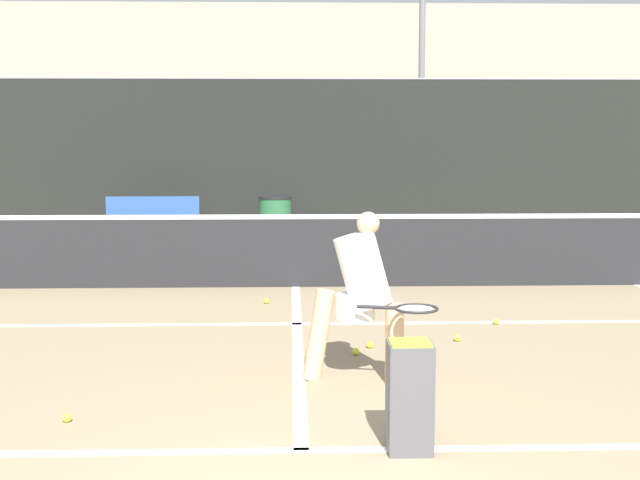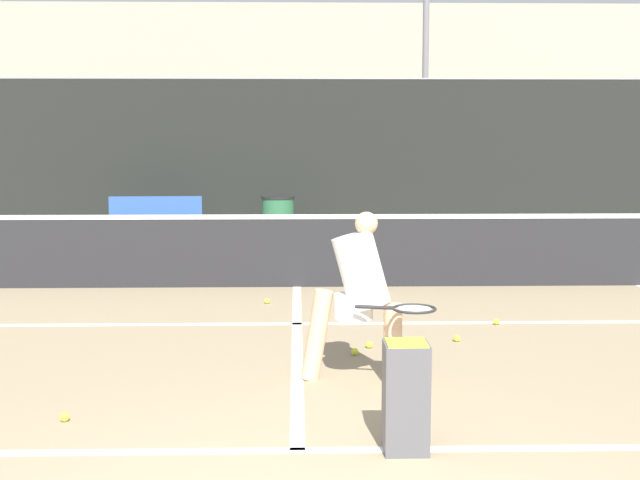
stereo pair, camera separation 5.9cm
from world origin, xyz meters
name	(u,v)px [view 1 (the left image)]	position (x,y,z in m)	size (l,w,h in m)	color
court_baseline_near	(301,450)	(0.00, 1.31, 0.00)	(11.00, 0.10, 0.01)	white
court_service_line	(297,324)	(0.00, 5.05, 0.00)	(8.25, 0.10, 0.01)	white
court_center_mark	(297,340)	(0.00, 4.30, 0.00)	(0.10, 5.98, 0.01)	white
net	(296,248)	(0.00, 7.29, 0.51)	(11.09, 0.09, 1.07)	slate
fence_back	(294,158)	(0.00, 12.80, 1.50)	(24.00, 0.06, 3.01)	black
player_practicing	(361,292)	(0.50, 2.86, 0.74)	(1.09, 0.73, 1.39)	#DBAD84
tennis_ball_scattered_1	(457,338)	(1.54, 4.21, 0.03)	(0.07, 0.07, 0.07)	#D1E033
tennis_ball_scattered_2	(370,345)	(0.68, 3.98, 0.03)	(0.07, 0.07, 0.07)	#D1E033
tennis_ball_scattered_3	(266,301)	(-0.35, 6.17, 0.03)	(0.07, 0.07, 0.07)	#D1E033
tennis_ball_scattered_4	(356,351)	(0.52, 3.72, 0.03)	(0.07, 0.07, 0.07)	#D1E033
tennis_ball_scattered_5	(67,418)	(-1.63, 1.92, 0.03)	(0.07, 0.07, 0.07)	#D1E033
tennis_ball_scattered_6	(496,321)	(2.09, 4.95, 0.03)	(0.07, 0.07, 0.07)	#D1E033
ball_hopper	(410,394)	(0.69, 1.29, 0.37)	(0.28, 0.28, 0.71)	#4C4C51
courtside_bench	(152,219)	(-2.51, 11.64, 0.47)	(1.66, 0.44, 0.86)	#2D519E
trash_bin	(275,220)	(-0.34, 11.86, 0.43)	(0.60, 0.60, 0.85)	#28603D
parked_car	(218,192)	(-1.76, 16.80, 0.58)	(1.70, 4.10, 1.37)	maroon
tree_west	(22,101)	(-7.99, 22.72, 2.88)	(2.83, 2.83, 3.37)	brown
building_far	(292,96)	(0.00, 30.02, 3.31)	(36.00, 2.40, 6.62)	gray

